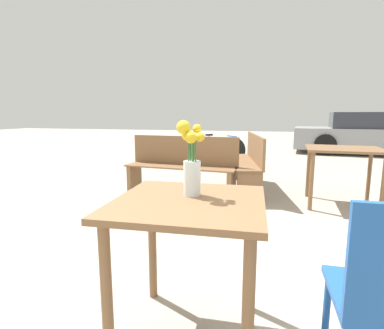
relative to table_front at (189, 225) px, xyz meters
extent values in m
cube|color=brown|center=(0.00, 0.00, 0.12)|extent=(0.75, 0.75, 0.03)
cylinder|color=brown|center=(-0.28, -0.31, -0.25)|extent=(0.05, 0.05, 0.71)
cylinder|color=brown|center=(0.31, -0.28, -0.25)|extent=(0.05, 0.05, 0.71)
cylinder|color=brown|center=(-0.31, 0.28, -0.25)|extent=(0.05, 0.05, 0.71)
cylinder|color=brown|center=(0.28, 0.31, -0.25)|extent=(0.05, 0.05, 0.71)
cylinder|color=silver|center=(-0.01, 0.08, 0.22)|extent=(0.09, 0.09, 0.18)
cylinder|color=silver|center=(-0.01, 0.08, 0.19)|extent=(0.08, 0.08, 0.10)
cylinder|color=#337038|center=(0.01, 0.07, 0.28)|extent=(0.01, 0.01, 0.27)
sphere|color=yellow|center=(0.04, 0.06, 0.43)|extent=(0.04, 0.04, 0.04)
cylinder|color=#337038|center=(0.00, 0.09, 0.30)|extent=(0.01, 0.01, 0.31)
sphere|color=yellow|center=(0.01, 0.11, 0.47)|extent=(0.04, 0.04, 0.04)
cylinder|color=#337038|center=(-0.02, 0.09, 0.28)|extent=(0.01, 0.01, 0.28)
sphere|color=yellow|center=(-0.04, 0.10, 0.44)|extent=(0.06, 0.06, 0.06)
cylinder|color=#337038|center=(-0.02, 0.07, 0.30)|extent=(0.01, 0.01, 0.31)
sphere|color=yellow|center=(-0.04, 0.05, 0.48)|extent=(0.07, 0.07, 0.07)
cylinder|color=#337038|center=(0.00, 0.06, 0.28)|extent=(0.01, 0.01, 0.27)
sphere|color=yellow|center=(0.00, 0.03, 0.43)|extent=(0.06, 0.06, 0.06)
cylinder|color=#1E519E|center=(0.66, 0.04, -0.40)|extent=(0.03, 0.03, 0.42)
cube|color=brown|center=(-0.82, 2.51, -0.17)|extent=(1.58, 0.48, 0.02)
cube|color=brown|center=(-0.81, 2.67, 0.04)|extent=(1.55, 0.16, 0.40)
cube|color=brown|center=(-0.10, 2.46, -0.39)|extent=(0.08, 0.33, 0.43)
cube|color=brown|center=(-1.53, 2.57, -0.39)|extent=(0.08, 0.33, 0.43)
cube|color=brown|center=(-0.01, 3.22, -0.17)|extent=(0.66, 1.70, 0.02)
cube|color=brown|center=(0.14, 3.25, 0.04)|extent=(0.35, 1.64, 0.40)
cube|color=brown|center=(0.13, 2.46, -0.39)|extent=(0.33, 0.12, 0.43)
cube|color=brown|center=(-0.16, 3.97, -0.39)|extent=(0.33, 0.12, 0.43)
cube|color=brown|center=(1.26, 2.70, 0.12)|extent=(0.91, 0.81, 0.03)
cylinder|color=brown|center=(0.86, 2.40, -0.25)|extent=(0.05, 0.05, 0.71)
cylinder|color=brown|center=(1.61, 2.36, -0.25)|extent=(0.05, 0.05, 0.71)
cylinder|color=brown|center=(0.90, 3.04, -0.25)|extent=(0.05, 0.05, 0.71)
cylinder|color=brown|center=(1.65, 3.00, -0.25)|extent=(0.05, 0.05, 0.71)
cylinder|color=black|center=(-1.21, 5.06, -0.30)|extent=(0.53, 0.38, 0.62)
cylinder|color=black|center=(-0.46, 5.57, -0.30)|extent=(0.53, 0.38, 0.62)
cube|color=#235199|center=(-0.84, 5.31, -0.09)|extent=(0.69, 0.48, 0.03)
cylinder|color=#235199|center=(-0.97, 5.22, 0.00)|extent=(0.02, 0.02, 0.19)
cube|color=black|center=(-0.97, 5.22, 0.09)|extent=(0.17, 0.14, 0.04)
cube|color=#235199|center=(-0.50, 5.54, 0.05)|extent=(0.28, 0.39, 0.02)
cube|color=gray|center=(3.35, 8.52, -0.16)|extent=(4.67, 2.18, 0.62)
cube|color=#2D333D|center=(3.35, 8.52, 0.38)|extent=(2.63, 1.84, 0.46)
cylinder|color=black|center=(2.04, 9.48, -0.31)|extent=(0.61, 0.24, 0.60)
cylinder|color=black|center=(1.87, 7.83, -0.31)|extent=(0.61, 0.24, 0.60)
camera|label=1|loc=(0.37, -1.35, 0.54)|focal=28.00mm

